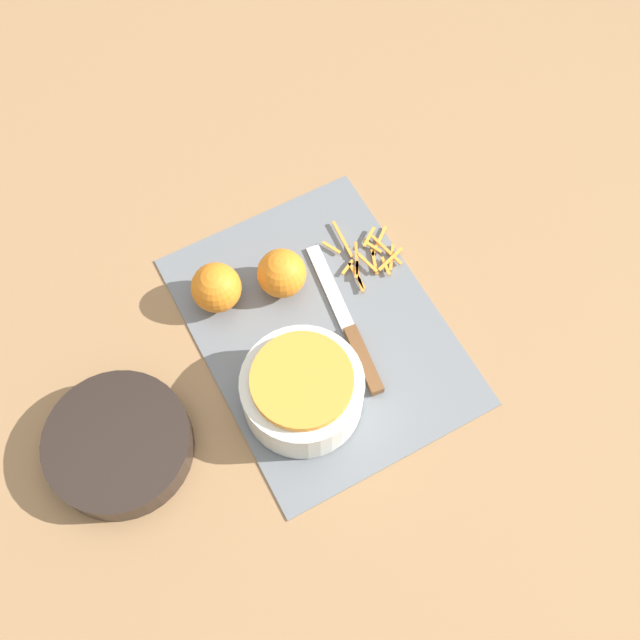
# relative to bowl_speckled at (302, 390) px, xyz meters

# --- Properties ---
(ground_plane) EXTENTS (4.00, 4.00, 0.00)m
(ground_plane) POSITION_rel_bowl_speckled_xyz_m (0.09, -0.08, -0.05)
(ground_plane) COLOR #9E754C
(cutting_board) EXTENTS (0.47, 0.36, 0.01)m
(cutting_board) POSITION_rel_bowl_speckled_xyz_m (0.09, -0.08, -0.05)
(cutting_board) COLOR slate
(cutting_board) RESTS_ON ground_plane
(bowl_speckled) EXTENTS (0.18, 0.18, 0.09)m
(bowl_speckled) POSITION_rel_bowl_speckled_xyz_m (0.00, 0.00, 0.00)
(bowl_speckled) COLOR silver
(bowl_speckled) RESTS_ON cutting_board
(bowl_dark) EXTENTS (0.21, 0.21, 0.05)m
(bowl_dark) POSITION_rel_bowl_speckled_xyz_m (0.06, 0.26, -0.03)
(bowl_dark) COLOR black
(bowl_dark) RESTS_ON ground_plane
(knife) EXTENTS (0.27, 0.06, 0.02)m
(knife) POSITION_rel_bowl_speckled_xyz_m (0.04, -0.11, -0.04)
(knife) COLOR brown
(knife) RESTS_ON cutting_board
(orange_left) EXTENTS (0.08, 0.08, 0.08)m
(orange_left) POSITION_rel_bowl_speckled_xyz_m (0.21, 0.04, -0.01)
(orange_left) COLOR orange
(orange_left) RESTS_ON cutting_board
(orange_right) EXTENTS (0.08, 0.08, 0.08)m
(orange_right) POSITION_rel_bowl_speckled_xyz_m (0.19, -0.06, -0.01)
(orange_right) COLOR orange
(orange_right) RESTS_ON cutting_board
(peel_pile) EXTENTS (0.14, 0.11, 0.01)m
(peel_pile) POSITION_rel_bowl_speckled_xyz_m (0.17, -0.21, -0.04)
(peel_pile) COLOR gold
(peel_pile) RESTS_ON cutting_board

